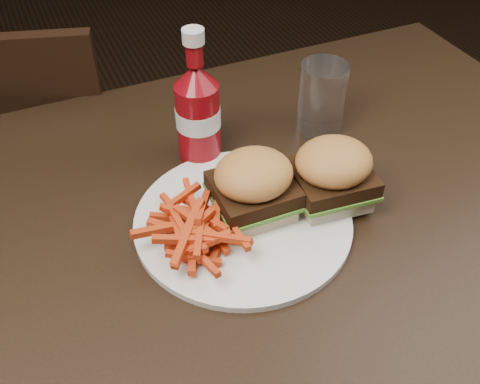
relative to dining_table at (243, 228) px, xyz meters
name	(u,v)px	position (x,y,z in m)	size (l,w,h in m)	color
dining_table	(243,228)	(0.00, 0.00, 0.00)	(1.20, 0.80, 0.04)	black
chair_far	(46,170)	(-0.24, 0.64, -0.30)	(0.41, 0.41, 0.04)	black
plate	(243,221)	(0.00, -0.01, 0.03)	(0.30, 0.30, 0.01)	white
sandwich_half_a	(253,205)	(0.01, 0.00, 0.04)	(0.09, 0.09, 0.02)	beige
sandwich_half_b	(330,192)	(0.12, -0.02, 0.04)	(0.09, 0.09, 0.02)	beige
fries_pile	(195,227)	(-0.08, -0.02, 0.05)	(0.12, 0.12, 0.05)	#BE2C00
ketchup_bottle	(198,124)	(0.00, 0.16, 0.08)	(0.07, 0.07, 0.13)	maroon
tumbler	(322,99)	(0.20, 0.15, 0.08)	(0.08, 0.08, 0.12)	white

